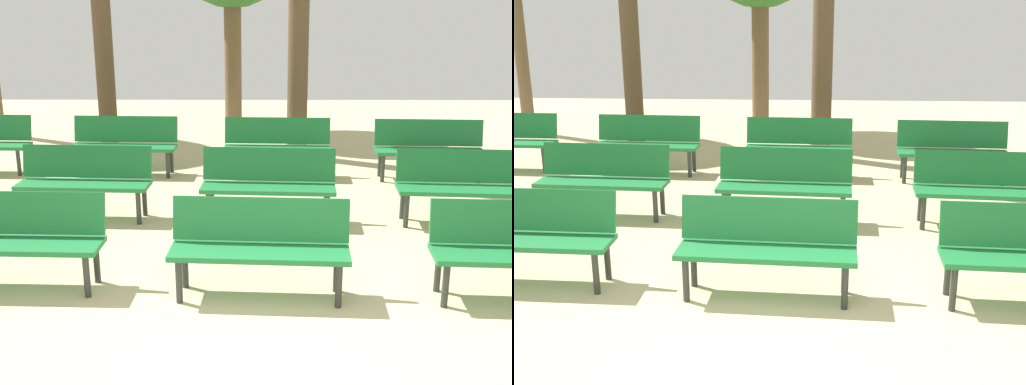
% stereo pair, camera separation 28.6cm
% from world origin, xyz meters
% --- Properties ---
extents(bench_r0_c1, '(1.61, 0.53, 0.87)m').
position_xyz_m(bench_r0_c1, '(-2.20, 1.72, 0.50)').
color(bench_r0_c1, '#1E7238').
rests_on(bench_r0_c1, ground_plane).
extents(bench_r0_c2, '(1.62, 0.57, 0.87)m').
position_xyz_m(bench_r0_c2, '(0.04, 1.55, 0.50)').
color(bench_r0_c2, '#1E7238').
rests_on(bench_r0_c2, ground_plane).
extents(bench_r1_c1, '(1.62, 0.56, 0.87)m').
position_xyz_m(bench_r1_c1, '(-2.09, 3.69, 0.50)').
color(bench_r1_c1, '#1E7238').
rests_on(bench_r1_c1, ground_plane).
extents(bench_r1_c2, '(1.63, 0.58, 0.87)m').
position_xyz_m(bench_r1_c2, '(0.14, 3.57, 0.50)').
color(bench_r1_c2, '#1E7238').
rests_on(bench_r1_c2, ground_plane).
extents(bench_r1_c3, '(1.63, 0.59, 0.87)m').
position_xyz_m(bench_r1_c3, '(2.48, 3.51, 0.50)').
color(bench_r1_c3, '#1E7238').
rests_on(bench_r1_c3, ground_plane).
extents(bench_r2_c1, '(1.62, 0.55, 0.87)m').
position_xyz_m(bench_r2_c1, '(-2.04, 5.76, 0.50)').
color(bench_r2_c1, '#1E7238').
rests_on(bench_r2_c1, ground_plane).
extents(bench_r2_c2, '(1.62, 0.54, 0.87)m').
position_xyz_m(bench_r2_c2, '(0.30, 5.64, 0.50)').
color(bench_r2_c2, '#1E7238').
rests_on(bench_r2_c2, ground_plane).
extents(bench_r2_c3, '(1.62, 0.56, 0.87)m').
position_xyz_m(bench_r2_c3, '(2.56, 5.50, 0.50)').
color(bench_r2_c3, '#1E7238').
rests_on(bench_r2_c3, ground_plane).
extents(tree_1, '(0.33, 0.33, 3.48)m').
position_xyz_m(tree_1, '(-2.75, 7.79, 1.74)').
color(tree_1, brown).
rests_on(tree_1, ground_plane).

